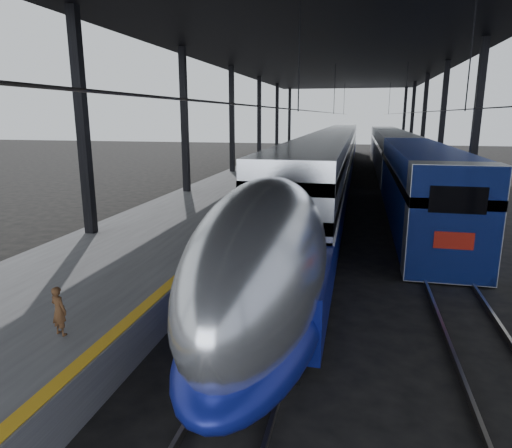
% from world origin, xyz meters
% --- Properties ---
extents(ground, '(160.00, 160.00, 0.00)m').
position_xyz_m(ground, '(0.00, 0.00, 0.00)').
color(ground, black).
rests_on(ground, ground).
extents(platform, '(6.00, 80.00, 1.00)m').
position_xyz_m(platform, '(-3.50, 20.00, 0.50)').
color(platform, '#4C4C4F').
rests_on(platform, ground).
extents(yellow_strip, '(0.30, 80.00, 0.01)m').
position_xyz_m(yellow_strip, '(-0.70, 20.00, 1.00)').
color(yellow_strip, gold).
rests_on(yellow_strip, platform).
extents(rails, '(6.52, 80.00, 0.16)m').
position_xyz_m(rails, '(4.50, 20.00, 0.08)').
color(rails, slate).
rests_on(rails, ground).
extents(canopy, '(18.00, 75.00, 9.47)m').
position_xyz_m(canopy, '(1.90, 20.00, 9.12)').
color(canopy, black).
rests_on(canopy, ground).
extents(tgv_train, '(2.88, 65.20, 4.12)m').
position_xyz_m(tgv_train, '(2.00, 26.97, 1.93)').
color(tgv_train, silver).
rests_on(tgv_train, ground).
extents(second_train, '(2.81, 56.05, 3.88)m').
position_xyz_m(second_train, '(7.00, 32.01, 1.96)').
color(second_train, navy).
rests_on(second_train, ground).
extents(child, '(0.43, 0.35, 1.03)m').
position_xyz_m(child, '(-1.73, -2.61, 1.51)').
color(child, '#4E301A').
rests_on(child, platform).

